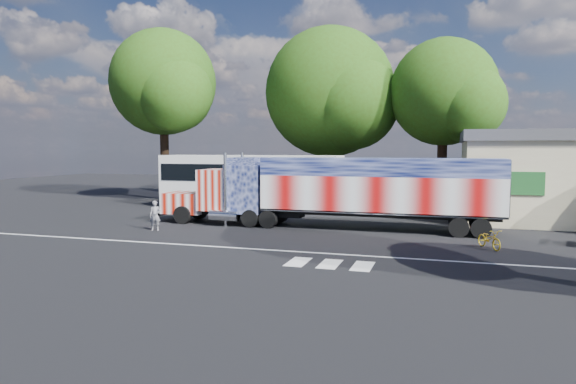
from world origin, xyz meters
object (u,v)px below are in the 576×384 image
(semi_truck, at_px, (335,189))
(tree_n_mid, at_px, (332,93))
(bicycle, at_px, (489,239))
(coach_bus, at_px, (250,181))
(tree_ne_a, at_px, (446,93))
(woman, at_px, (155,216))
(tree_nw_a, at_px, (164,83))

(semi_truck, relative_size, tree_n_mid, 1.33)
(bicycle, bearing_deg, coach_bus, 115.79)
(tree_ne_a, xyz_separation_m, tree_n_mid, (-8.86, 2.08, 0.50))
(coach_bus, distance_m, tree_n_mid, 11.30)
(coach_bus, xyz_separation_m, tree_n_mid, (3.98, 8.11, 6.78))
(woman, distance_m, tree_nw_a, 18.58)
(bicycle, height_order, tree_ne_a, tree_ne_a)
(tree_ne_a, relative_size, tree_n_mid, 0.87)
(coach_bus, xyz_separation_m, tree_ne_a, (12.84, 6.03, 6.29))
(semi_truck, height_order, woman, semi_truck)
(coach_bus, relative_size, tree_n_mid, 0.91)
(coach_bus, bearing_deg, bicycle, -35.20)
(woman, bearing_deg, tree_ne_a, 28.30)
(semi_truck, distance_m, tree_nw_a, 21.12)
(tree_ne_a, bearing_deg, semi_truck, -112.63)
(tree_nw_a, bearing_deg, bicycle, -31.40)
(coach_bus, distance_m, tree_nw_a, 12.44)
(semi_truck, height_order, bicycle, semi_truck)
(woman, xyz_separation_m, tree_ne_a, (14.01, 16.37, 7.45))
(woman, distance_m, tree_ne_a, 22.80)
(coach_bus, height_order, bicycle, coach_bus)
(woman, bearing_deg, tree_n_mid, 53.24)
(woman, relative_size, tree_ne_a, 0.13)
(semi_truck, bearing_deg, woman, -158.00)
(coach_bus, xyz_separation_m, bicycle, (14.82, -10.46, -1.51))
(bicycle, relative_size, tree_nw_a, 0.11)
(semi_truck, height_order, tree_ne_a, tree_ne_a)
(semi_truck, distance_m, tree_n_mid, 16.75)
(coach_bus, xyz_separation_m, woman, (-1.17, -10.35, -1.16))
(coach_bus, bearing_deg, semi_truck, -42.55)
(woman, bearing_deg, tree_nw_a, 97.31)
(tree_ne_a, xyz_separation_m, tree_nw_a, (-21.83, -1.95, 1.28))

